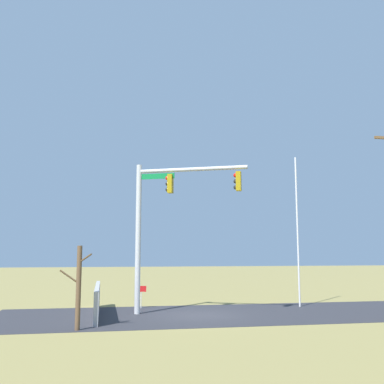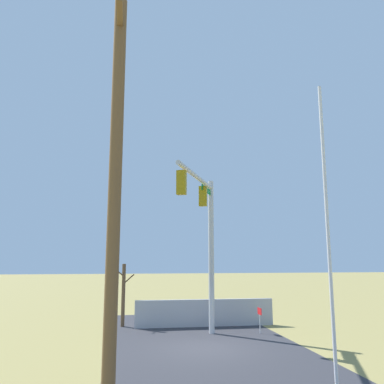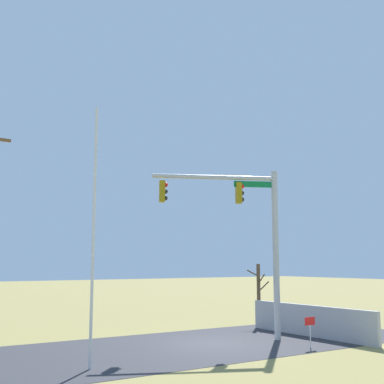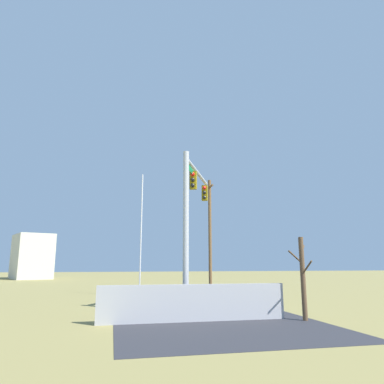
{
  "view_description": "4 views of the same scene",
  "coord_description": "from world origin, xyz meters",
  "px_view_note": "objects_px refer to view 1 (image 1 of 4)",
  "views": [
    {
      "loc": [
        4.72,
        22.39,
        3.03
      ],
      "look_at": [
        0.27,
        -0.33,
        6.19
      ],
      "focal_mm": 42.05,
      "sensor_mm": 36.0,
      "label": 1
    },
    {
      "loc": [
        -16.53,
        3.27,
        3.63
      ],
      "look_at": [
        -0.37,
        0.69,
        6.43
      ],
      "focal_mm": 36.42,
      "sensor_mm": 36.0,
      "label": 2
    },
    {
      "loc": [
        -12.75,
        -17.97,
        3.38
      ],
      "look_at": [
        -0.22,
        1.22,
        6.63
      ],
      "focal_mm": 46.96,
      "sensor_mm": 36.0,
      "label": 3
    },
    {
      "loc": [
        19.25,
        -4.14,
        2.26
      ],
      "look_at": [
        -0.36,
        0.21,
        6.3
      ],
      "focal_mm": 33.19,
      "sensor_mm": 36.0,
      "label": 4
    }
  ],
  "objects_px": {
    "flagpole": "(297,230)",
    "open_sign": "(141,292)",
    "signal_mast": "(164,211)",
    "bare_tree": "(78,286)"
  },
  "relations": [
    {
      "from": "flagpole",
      "to": "open_sign",
      "type": "distance_m",
      "value": 9.66
    },
    {
      "from": "signal_mast",
      "to": "bare_tree",
      "type": "bearing_deg",
      "value": 44.22
    },
    {
      "from": "signal_mast",
      "to": "bare_tree",
      "type": "xyz_separation_m",
      "value": [
        3.91,
        3.8,
        -3.44
      ]
    },
    {
      "from": "flagpole",
      "to": "open_sign",
      "type": "relative_size",
      "value": 7.12
    },
    {
      "from": "flagpole",
      "to": "bare_tree",
      "type": "distance_m",
      "value": 13.59
    },
    {
      "from": "signal_mast",
      "to": "open_sign",
      "type": "relative_size",
      "value": 6.24
    },
    {
      "from": "bare_tree",
      "to": "flagpole",
      "type": "bearing_deg",
      "value": -154.56
    },
    {
      "from": "flagpole",
      "to": "bare_tree",
      "type": "relative_size",
      "value": 2.61
    },
    {
      "from": "flagpole",
      "to": "open_sign",
      "type": "xyz_separation_m",
      "value": [
        8.97,
        -0.97,
        -3.44
      ]
    },
    {
      "from": "bare_tree",
      "to": "open_sign",
      "type": "relative_size",
      "value": 2.73
    }
  ]
}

